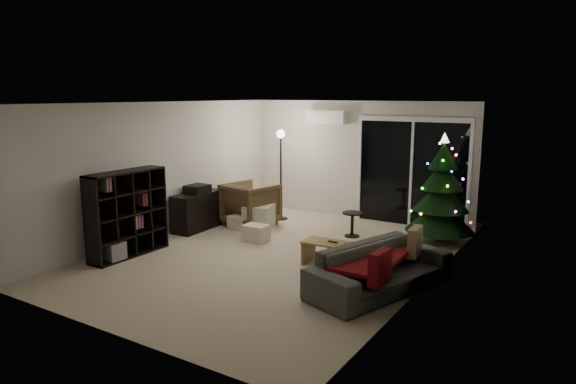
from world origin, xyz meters
name	(u,v)px	position (x,y,z in m)	size (l,w,h in m)	color
room	(340,185)	(0.46, 1.49, 1.02)	(6.50, 7.51, 2.60)	beige
bookshelf	(120,212)	(-2.25, -1.19, 0.71)	(0.36, 1.42, 1.42)	black
media_cabinet	(198,211)	(-2.25, 0.70, 0.37)	(0.44, 1.17, 0.73)	black
stereo	(197,189)	(-2.25, 0.70, 0.81)	(0.37, 0.44, 0.16)	black
armchair	(251,204)	(-1.56, 1.51, 0.44)	(0.93, 0.96, 0.87)	#3C2E20
ottoman	(259,217)	(-1.23, 1.34, 0.24)	(0.53, 0.53, 0.48)	beige
cardboard_box_a	(239,223)	(-1.55, 1.10, 0.14)	(0.38, 0.29, 0.27)	beige
cardboard_box_b	(256,233)	(-0.77, 0.59, 0.15)	(0.44, 0.33, 0.31)	beige
side_table	(352,224)	(0.57, 1.81, 0.23)	(0.37, 0.37, 0.47)	black
floor_lamp	(281,176)	(-1.31, 2.26, 0.93)	(0.30, 0.30, 1.85)	black
sofa	(380,269)	(2.05, -0.46, 0.32)	(2.16, 0.84, 0.63)	#4E504C
sofa_throw	(374,257)	(1.95, -0.46, 0.46)	(0.67, 1.56, 0.05)	maroon
cushion_a	(415,242)	(2.30, 0.19, 0.57)	(0.12, 0.42, 0.42)	tan
cushion_b	(380,267)	(2.30, -1.11, 0.57)	(0.12, 0.42, 0.42)	maroon
coffee_table	(341,256)	(1.20, 0.09, 0.19)	(1.23, 0.43, 0.39)	olive
remote_a	(333,242)	(1.05, 0.09, 0.40)	(0.15, 0.05, 0.02)	black
remote_b	(349,243)	(1.30, 0.14, 0.40)	(0.14, 0.04, 0.02)	slate
christmas_tree	(442,189)	(2.07, 2.29, 0.99)	(1.22, 1.22, 1.97)	black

